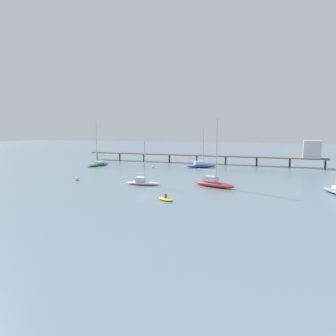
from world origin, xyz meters
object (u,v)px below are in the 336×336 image
dinghy_yellow (166,199)px  mooring_buoy_inner (77,179)px  sailboat_white (143,182)px  pier (255,152)px  mooring_buoy_near (153,167)px  sailboat_green (98,163)px  sailboat_red (213,182)px  sailboat_blue (201,165)px

dinghy_yellow → mooring_buoy_inner: 26.57m
sailboat_white → pier: bearing=67.5°
mooring_buoy_near → sailboat_green: bearing=-177.3°
sailboat_red → sailboat_green: sailboat_green is taller
pier → sailboat_red: sailboat_red is taller
sailboat_red → mooring_buoy_inner: 28.57m
sailboat_red → mooring_buoy_inner: size_ratio=15.57×
sailboat_blue → sailboat_green: (-29.48, -6.15, -0.02)m
sailboat_white → mooring_buoy_near: 27.87m
sailboat_green → mooring_buoy_inner: bearing=-67.3°
pier → mooring_buoy_near: size_ratio=122.93×
mooring_buoy_near → sailboat_white: bearing=-71.8°
sailboat_red → sailboat_blue: sailboat_red is taller
pier → sailboat_green: sailboat_green is taller
dinghy_yellow → mooring_buoy_inner: (-23.99, 11.41, 0.20)m
sailboat_green → mooring_buoy_inner: 27.79m
pier → sailboat_green: 46.43m
sailboat_red → sailboat_green: (-39.19, 23.11, -0.11)m
sailboat_blue → sailboat_green: 30.12m
pier → dinghy_yellow: (-8.56, -53.52, -3.67)m
sailboat_green → pier: bearing=20.8°
pier → mooring_buoy_inner: 53.34m
pier → sailboat_white: sailboat_white is taller
sailboat_white → sailboat_red: 13.64m
dinghy_yellow → pier: bearing=80.9°
sailboat_white → sailboat_green: size_ratio=0.65×
sailboat_red → sailboat_blue: bearing=108.4°
pier → sailboat_red: size_ratio=5.99×
pier → sailboat_green: (-43.29, -16.48, -3.16)m
dinghy_yellow → mooring_buoy_near: size_ratio=5.39×
pier → sailboat_white: size_ratio=9.00×
dinghy_yellow → mooring_buoy_near: bearing=115.0°
pier → dinghy_yellow: bearing=-99.1°
sailboat_green → sailboat_blue: bearing=11.8°
sailboat_red → dinghy_yellow: size_ratio=3.81×
sailboat_green → mooring_buoy_inner: sailboat_green is taller
dinghy_yellow → sailboat_blue: bearing=96.9°
pier → sailboat_white: 45.74m
sailboat_blue → sailboat_white: bearing=-96.6°
sailboat_blue → mooring_buoy_inner: size_ratio=13.74×
dinghy_yellow → mooring_buoy_inner: size_ratio=4.09×
sailboat_green → mooring_buoy_inner: (10.74, -25.63, -0.30)m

